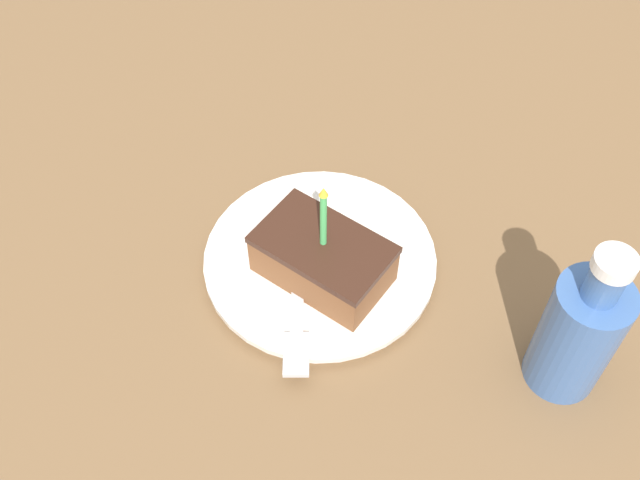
{
  "coord_description": "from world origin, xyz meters",
  "views": [
    {
      "loc": [
        -0.35,
        -0.25,
        0.63
      ],
      "look_at": [
        0.02,
        0.02,
        0.04
      ],
      "focal_mm": 42.0,
      "sensor_mm": 36.0,
      "label": 1
    }
  ],
  "objects_px": {
    "fork": "(297,308)",
    "plate": "(320,260)",
    "bottle": "(579,332)",
    "cake_slice": "(326,258)"
  },
  "relations": [
    {
      "from": "fork",
      "to": "plate",
      "type": "bearing_deg",
      "value": 17.28
    },
    {
      "from": "plate",
      "to": "bottle",
      "type": "bearing_deg",
      "value": -82.81
    },
    {
      "from": "cake_slice",
      "to": "bottle",
      "type": "height_order",
      "value": "bottle"
    },
    {
      "from": "plate",
      "to": "fork",
      "type": "xyz_separation_m",
      "value": [
        -0.07,
        -0.02,
        0.01
      ]
    },
    {
      "from": "fork",
      "to": "cake_slice",
      "type": "bearing_deg",
      "value": 2.85
    },
    {
      "from": "plate",
      "to": "fork",
      "type": "bearing_deg",
      "value": -162.72
    },
    {
      "from": "bottle",
      "to": "plate",
      "type": "bearing_deg",
      "value": 97.19
    },
    {
      "from": "fork",
      "to": "bottle",
      "type": "height_order",
      "value": "bottle"
    },
    {
      "from": "fork",
      "to": "bottle",
      "type": "relative_size",
      "value": 0.84
    },
    {
      "from": "plate",
      "to": "bottle",
      "type": "height_order",
      "value": "bottle"
    }
  ]
}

